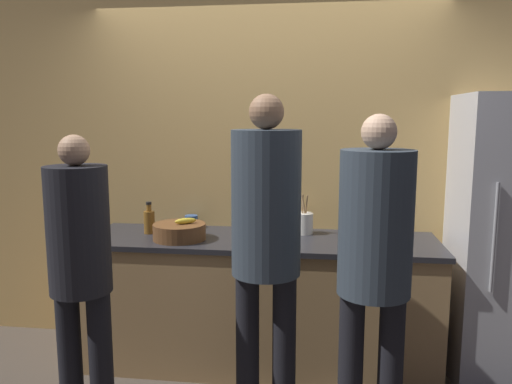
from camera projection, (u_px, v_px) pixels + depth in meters
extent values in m
cube|color=#E0B266|center=(266.00, 174.00, 3.68)|extent=(5.20, 0.06, 2.60)
cube|color=tan|center=(260.00, 303.00, 3.47)|extent=(2.35, 0.69, 0.87)
cube|color=#28282D|center=(261.00, 240.00, 3.41)|extent=(2.38, 0.72, 0.03)
cube|color=#B7B7BC|center=(510.00, 241.00, 3.20)|extent=(0.68, 0.63, 1.86)
cylinder|color=#99999E|center=(494.00, 238.00, 2.89)|extent=(0.02, 0.02, 0.65)
cylinder|color=black|center=(70.00, 358.00, 2.77)|extent=(0.13, 0.13, 0.78)
cylinder|color=black|center=(101.00, 360.00, 2.75)|extent=(0.13, 0.13, 0.78)
cylinder|color=black|center=(78.00, 230.00, 2.65)|extent=(0.33, 0.33, 0.68)
sphere|color=tan|center=(74.00, 150.00, 2.59)|extent=(0.16, 0.16, 0.16)
cylinder|color=black|center=(248.00, 349.00, 2.77)|extent=(0.13, 0.13, 0.88)
cylinder|color=black|center=(284.00, 351.00, 2.75)|extent=(0.13, 0.13, 0.88)
cylinder|color=#333D47|center=(266.00, 203.00, 2.64)|extent=(0.37, 0.37, 0.77)
sphere|color=#936B4C|center=(266.00, 112.00, 2.56)|extent=(0.18, 0.18, 0.18)
cylinder|color=black|center=(351.00, 369.00, 2.60)|extent=(0.13, 0.13, 0.83)
cylinder|color=black|center=(390.00, 371.00, 2.58)|extent=(0.13, 0.13, 0.83)
cylinder|color=#333D47|center=(376.00, 223.00, 2.47)|extent=(0.37, 0.37, 0.73)
sphere|color=#DBAD89|center=(379.00, 132.00, 2.41)|extent=(0.17, 0.17, 0.17)
cylinder|color=brown|center=(179.00, 232.00, 3.34)|extent=(0.35, 0.35, 0.11)
ellipsoid|color=yellow|center=(186.00, 221.00, 3.33)|extent=(0.15, 0.12, 0.04)
cylinder|color=silver|center=(304.00, 223.00, 3.50)|extent=(0.12, 0.12, 0.15)
cylinder|color=#99754C|center=(302.00, 210.00, 3.49)|extent=(0.01, 0.05, 0.21)
cylinder|color=#99754C|center=(306.00, 210.00, 3.49)|extent=(0.03, 0.04, 0.21)
cylinder|color=#99754C|center=(304.00, 210.00, 3.48)|extent=(0.05, 0.01, 0.21)
cylinder|color=brown|center=(149.00, 222.00, 3.51)|extent=(0.08, 0.08, 0.16)
cylinder|color=brown|center=(149.00, 208.00, 3.50)|extent=(0.03, 0.03, 0.05)
cylinder|color=black|center=(149.00, 203.00, 3.49)|extent=(0.04, 0.04, 0.02)
cylinder|color=#333338|center=(345.00, 225.00, 3.49)|extent=(0.05, 0.05, 0.13)
cylinder|color=#333338|center=(345.00, 214.00, 3.47)|extent=(0.02, 0.02, 0.04)
cylinder|color=black|center=(345.00, 210.00, 3.47)|extent=(0.03, 0.03, 0.01)
cylinder|color=#335184|center=(191.00, 221.00, 3.70)|extent=(0.10, 0.10, 0.09)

